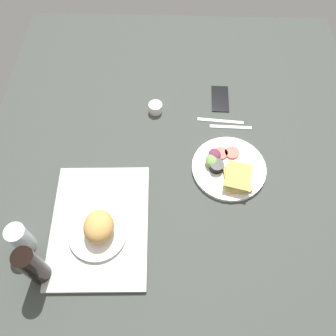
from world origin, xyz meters
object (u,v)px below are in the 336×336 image
Objects in this scene: espresso_cup at (155,108)px; fork at (231,127)px; bread_plate_near at (98,229)px; serving_tray at (100,225)px; cell_phone at (220,98)px; drinking_glass at (21,239)px; knife at (221,121)px; soda_bottle at (33,267)px; plate_with_salad at (228,168)px.

espresso_cup reaches higher than fork.
bread_plate_near is 57.42cm from espresso_cup.
espresso_cup reaches higher than serving_tray.
drinking_glass is at bearing 135.62° from cell_phone.
bread_plate_near reaches higher than knife.
cell_phone reaches higher than knife.
soda_bottle reaches higher than fork.
cell_phone is (14.94, 3.66, 0.15)cm from fork.
espresso_cup is (28.28, 28.59, 0.27)cm from plate_with_salad.
drinking_glass is (-4.37, 24.24, 1.15)cm from bread_plate_near.
plate_with_salad is 2.19× the size of drinking_glass.
espresso_cup is 28.35cm from cell_phone.
drinking_glass is 2.27× the size of espresso_cup.
drinking_glass reaches higher than plate_with_salad.
espresso_cup is 27.45cm from knife.
serving_tray is at bearing 10.89° from bread_plate_near.
plate_with_salad is 4.97× the size of espresso_cup.
espresso_cup reaches higher than cell_phone.
bread_plate_near reaches higher than serving_tray.
plate_with_salad is at bearing -59.11° from bread_plate_near.
bread_plate_near reaches higher than espresso_cup.
serving_tray is 65.07cm from fork.
soda_bottle is at bearing 123.53° from plate_with_salad.
cell_phone is (11.94, -0.34, 0.15)cm from knife.
fork is at bearing -47.20° from serving_tray.
espresso_cup is (51.82, -16.74, 1.20)cm from serving_tray.
cell_phone is at bearing -74.72° from fork.
plate_with_salad reaches higher than cell_phone.
soda_bottle is at bearing 45.35° from fork.
cell_phone is at bearing -87.22° from knife.
soda_bottle is at bearing 154.43° from espresso_cup.
plate_with_salad is 1.40× the size of soda_bottle.
cell_phone is at bearing -36.70° from serving_tray.
serving_tray is 2.65× the size of fork.
serving_tray is 54.47cm from espresso_cup.
plate_with_salad reaches higher than serving_tray.
fork is 1.18× the size of cell_phone.
serving_tray is 5.49cm from bread_plate_near.
fork is (44.20, -47.74, -0.55)cm from serving_tray.
plate_with_salad reaches higher than fork.
bread_plate_near is (-3.20, -0.62, 4.42)cm from serving_tray.
bread_plate_near reaches higher than fork.
serving_tray reaches higher than knife.
soda_bottle is 1.17× the size of fork.
drinking_glass is 95.24cm from cell_phone.
soda_bottle is (-17.32, 16.33, 9.14)cm from serving_tray.
soda_bottle is 3.55× the size of espresso_cup.
plate_with_salad is 1.47× the size of knife.
drinking_glass reaches higher than bread_plate_near.
espresso_cup is at bearing 45.31° from plate_with_salad.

